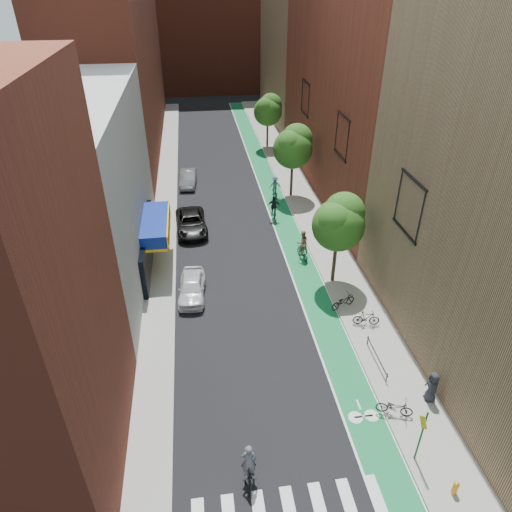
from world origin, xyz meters
name	(u,v)px	position (x,y,z in m)	size (l,w,h in m)	color
ground	(277,409)	(0.00, 0.00, 0.00)	(160.00, 160.00, 0.00)	black
bike_lane	(270,189)	(4.00, 26.00, 0.01)	(2.00, 68.00, 0.01)	#136F40
sidewalk_left	(167,194)	(-6.00, 26.00, 0.07)	(2.00, 68.00, 0.15)	gray
sidewalk_right	(296,186)	(6.50, 26.00, 0.07)	(3.00, 68.00, 0.15)	gray
building_left_white	(74,191)	(-11.00, 14.00, 6.00)	(8.00, 20.00, 12.00)	silver
building_left_far_red	(114,45)	(-11.00, 42.00, 11.00)	(8.00, 36.00, 22.00)	maroon
building_right_mid_red	(364,66)	(12.00, 26.00, 11.00)	(8.00, 28.00, 22.00)	maroon
building_right_far_tan	(301,50)	(12.00, 50.00, 9.00)	(8.00, 20.00, 18.00)	#8C6B4C
building_far_closure	(203,26)	(0.00, 72.00, 10.00)	(30.00, 14.00, 20.00)	maroon
tree_near	(339,221)	(5.65, 10.02, 4.66)	(3.40, 3.36, 6.42)	#332619
tree_mid	(293,146)	(5.65, 24.02, 4.89)	(3.55, 3.53, 6.74)	#332619
tree_far	(268,109)	(5.65, 38.02, 4.50)	(3.30, 3.25, 6.21)	#332619
sign_pole	(421,433)	(5.38, -3.50, 1.84)	(0.13, 0.71, 3.00)	#194C26
parked_car_white	(192,287)	(-3.89, 9.74, 0.70)	(1.66, 4.12, 1.40)	silver
parked_car_black	(191,223)	(-3.76, 18.61, 0.71)	(2.37, 5.14, 1.43)	black
parked_car_silver	(188,178)	(-3.88, 28.02, 0.69)	(1.45, 4.17, 1.37)	gray
cyclist_lead	(249,470)	(-1.83, -3.42, 0.73)	(0.73, 1.86, 2.17)	black
cyclist_lane_near	(302,246)	(4.21, 13.29, 0.99)	(1.04, 1.71, 2.23)	black
cyclist_lane_mid	(274,210)	(3.20, 19.50, 0.89)	(1.15, 1.65, 2.19)	black
cyclist_lane_far	(275,188)	(4.08, 24.10, 0.88)	(1.11, 1.78, 2.01)	black
parked_bike_near	(395,407)	(5.40, -1.13, 0.60)	(0.60, 1.73, 0.91)	black
parked_bike_mid	(366,318)	(6.28, 5.27, 0.63)	(0.45, 1.58, 0.95)	black
parked_bike_far	(343,301)	(5.40, 7.04, 0.62)	(0.62, 1.79, 0.94)	black
pedestrian	(432,387)	(7.48, -0.54, 1.00)	(0.83, 0.54, 1.71)	#21222A
fire_hydrant	(455,487)	(6.30, -5.19, 0.52)	(0.25, 0.25, 0.70)	orange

